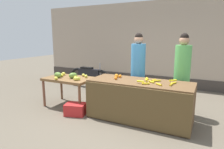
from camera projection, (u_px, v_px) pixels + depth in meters
The scene contains 12 objects.
ground_plane at pixel (124, 116), 4.31m from camera, with size 24.00×24.00×0.00m, color #665B4C.
market_wall_back at pixel (160, 45), 6.77m from camera, with size 9.68×0.23×2.93m.
fruit_stall_counter at pixel (139, 101), 4.06m from camera, with size 2.12×0.83×0.83m.
side_table_wooden at pixel (69, 81), 4.85m from camera, with size 1.19×0.75×0.73m.
banana_bunch_pile at pixel (156, 82), 3.84m from camera, with size 0.69×0.57×0.07m.
orange_pile at pixel (117, 76), 4.27m from camera, with size 0.15×0.29×0.09m.
mango_papaya_pile at pixel (68, 76), 4.78m from camera, with size 0.84×0.73×0.14m.
vendor_woman_blue_shirt at pixel (138, 71), 4.67m from camera, with size 0.34×0.34×1.82m.
vendor_woman_green_shirt at pixel (182, 75), 4.26m from camera, with size 0.34×0.34×1.81m.
parked_motorcycle at pixel (89, 76), 6.67m from camera, with size 1.60×0.18×0.88m.
produce_crate at pixel (75, 109), 4.36m from camera, with size 0.44×0.32×0.26m, color red.
produce_sack at pixel (113, 92), 5.20m from camera, with size 0.36×0.30×0.53m, color tan.
Camera 1 is at (1.58, -3.74, 1.74)m, focal length 31.17 mm.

